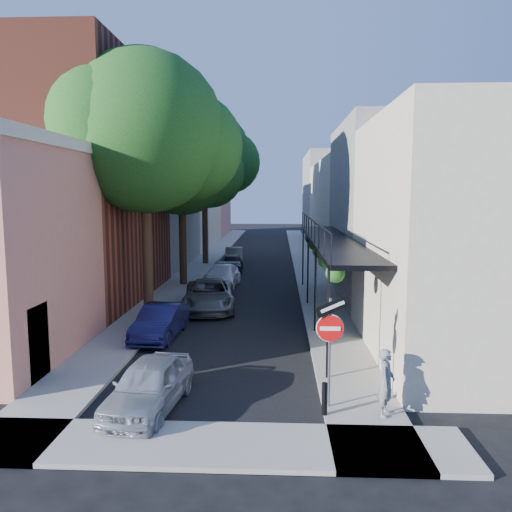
# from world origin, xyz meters

# --- Properties ---
(ground) EXTENTS (160.00, 160.00, 0.00)m
(ground) POSITION_xyz_m (0.00, 0.00, 0.00)
(ground) COLOR black
(ground) RESTS_ON ground
(road_surface) EXTENTS (6.00, 64.00, 0.01)m
(road_surface) POSITION_xyz_m (0.00, 30.00, 0.01)
(road_surface) COLOR black
(road_surface) RESTS_ON ground
(sidewalk_left) EXTENTS (2.00, 64.00, 0.12)m
(sidewalk_left) POSITION_xyz_m (-4.00, 30.00, 0.06)
(sidewalk_left) COLOR gray
(sidewalk_left) RESTS_ON ground
(sidewalk_right) EXTENTS (2.00, 64.00, 0.12)m
(sidewalk_right) POSITION_xyz_m (4.00, 30.00, 0.06)
(sidewalk_right) COLOR gray
(sidewalk_right) RESTS_ON ground
(sidewalk_cross) EXTENTS (12.00, 2.00, 0.12)m
(sidewalk_cross) POSITION_xyz_m (0.00, -1.00, 0.06)
(sidewalk_cross) COLOR gray
(sidewalk_cross) RESTS_ON ground
(buildings_left) EXTENTS (10.10, 59.10, 12.00)m
(buildings_left) POSITION_xyz_m (-9.30, 28.76, 4.94)
(buildings_left) COLOR #DA8170
(buildings_left) RESTS_ON ground
(buildings_right) EXTENTS (9.80, 55.00, 10.00)m
(buildings_right) POSITION_xyz_m (8.99, 29.49, 4.42)
(buildings_right) COLOR beige
(buildings_right) RESTS_ON ground
(sign_post) EXTENTS (0.89, 0.17, 2.99)m
(sign_post) POSITION_xyz_m (3.16, 0.97, 2.04)
(sign_post) COLOR #595B60
(sign_post) RESTS_ON ground
(bollard) EXTENTS (0.14, 0.14, 0.80)m
(bollard) POSITION_xyz_m (3.00, 0.50, 0.52)
(bollard) COLOR black
(bollard) RESTS_ON sidewalk_right
(oak_near) EXTENTS (7.48, 6.80, 11.42)m
(oak_near) POSITION_xyz_m (-3.37, 10.26, 7.88)
(oak_near) COLOR #301E13
(oak_near) RESTS_ON ground
(oak_mid) EXTENTS (6.60, 6.00, 10.20)m
(oak_mid) POSITION_xyz_m (-3.42, 18.23, 7.06)
(oak_mid) COLOR #301E13
(oak_mid) RESTS_ON ground
(oak_far) EXTENTS (7.70, 7.00, 11.90)m
(oak_far) POSITION_xyz_m (-3.35, 27.27, 8.26)
(oak_far) COLOR #301E13
(oak_far) RESTS_ON ground
(parked_car_a) EXTENTS (1.92, 3.91, 1.28)m
(parked_car_a) POSITION_xyz_m (-1.40, 0.87, 0.64)
(parked_car_a) COLOR #8F959F
(parked_car_a) RESTS_ON ground
(parked_car_b) EXTENTS (1.58, 3.92, 1.27)m
(parked_car_b) POSITION_xyz_m (-2.60, 7.14, 0.63)
(parked_car_b) COLOR #151441
(parked_car_b) RESTS_ON ground
(parked_car_c) EXTENTS (2.89, 5.27, 1.40)m
(parked_car_c) POSITION_xyz_m (-1.40, 11.88, 0.70)
(parked_car_c) COLOR #56595D
(parked_car_c) RESTS_ON ground
(parked_car_d) EXTENTS (2.08, 4.59, 1.30)m
(parked_car_d) POSITION_xyz_m (-1.44, 17.51, 0.65)
(parked_car_d) COLOR white
(parked_car_d) RESTS_ON ground
(parked_car_e) EXTENTS (1.67, 3.75, 1.25)m
(parked_car_e) POSITION_xyz_m (-1.40, 23.29, 0.63)
(parked_car_e) COLOR black
(parked_car_e) RESTS_ON ground
(parked_car_f) EXTENTS (1.70, 4.00, 1.28)m
(parked_car_f) POSITION_xyz_m (-1.61, 27.37, 0.64)
(parked_car_f) COLOR #6A655A
(parked_car_f) RESTS_ON ground
(pedestrian) EXTENTS (0.58, 0.70, 1.65)m
(pedestrian) POSITION_xyz_m (4.47, 0.54, 0.95)
(pedestrian) COLOR slate
(pedestrian) RESTS_ON sidewalk_right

